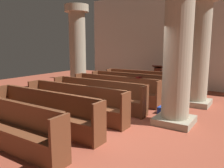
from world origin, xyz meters
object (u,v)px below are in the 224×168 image
pew_row_4 (74,101)px  pew_row_5 (44,110)px  pew_row_1 (129,84)px  kneeler_box_blue (164,110)px  pillar_aisle_side (199,48)px  lectern (158,78)px  pew_row_6 (3,122)px  pillar_aisle_rear (178,49)px  pew_row_3 (97,94)px  pillar_far_side (78,47)px  hymn_book (139,77)px  pew_row_2 (115,89)px  pew_row_0 (141,81)px

pew_row_4 → pew_row_5: (0.00, -1.08, 0.00)m
pew_row_1 → kneeler_box_blue: (2.01, -1.51, -0.39)m
pillar_aisle_side → lectern: pillar_aisle_side is taller
pew_row_4 → kneeler_box_blue: (2.01, 1.73, -0.39)m
pew_row_6 → lectern: lectern is taller
pew_row_1 → pillar_aisle_rear: 3.68m
pew_row_3 → pillar_aisle_rear: bearing=-1.0°
pillar_aisle_rear → pillar_aisle_side: bearing=90.0°
pew_row_1 → pillar_aisle_side: 2.94m
pillar_far_side → pew_row_3: bearing=-37.7°
pillar_aisle_rear → pew_row_3: bearing=179.0°
pillar_far_side → lectern: bearing=44.5°
hymn_book → kneeler_box_blue: size_ratio=0.61×
lectern → pew_row_4: bearing=-92.2°
pew_row_1 → pew_row_6: (0.00, -5.41, 0.00)m
pew_row_2 → lectern: (0.21, 3.53, -0.04)m
pew_row_1 → pillar_far_side: size_ratio=0.91×
pew_row_1 → pew_row_2: same height
pew_row_0 → pew_row_3: 3.24m
pew_row_6 → kneeler_box_blue: size_ratio=10.48×
pew_row_5 → pillar_aisle_side: 5.30m
pew_row_0 → pew_row_5: (0.00, -5.41, 0.00)m
pew_row_0 → pew_row_3: size_ratio=1.00×
pew_row_2 → pillar_aisle_rear: pillar_aisle_rear is taller
pew_row_0 → lectern: (0.21, 1.37, -0.04)m
pew_row_3 → pillar_far_side: (-2.51, 1.94, 1.46)m
pew_row_2 → pew_row_4: bearing=-90.0°
pillar_far_side → hymn_book: (3.36, -0.68, -1.00)m
pew_row_3 → pew_row_6: same height
pew_row_0 → pew_row_4: same height
lectern → hymn_book: size_ratio=5.47×
pew_row_0 → hymn_book: (0.85, -1.98, 0.45)m
pew_row_4 → pew_row_6: same height
pillar_far_side → pew_row_4: bearing=-50.3°
lectern → kneeler_box_blue: bearing=-65.6°
pew_row_0 → pew_row_6: 6.49m
pillar_far_side → pew_row_1: bearing=5.1°
pew_row_5 → pew_row_2: bearing=90.0°
pew_row_1 → pew_row_4: same height
pew_row_2 → lectern: 3.54m
pillar_aisle_side → pew_row_0: bearing=158.7°
pew_row_3 → pillar_aisle_side: bearing=41.3°
pew_row_4 → pillar_aisle_rear: (2.56, 1.04, 1.46)m
hymn_book → pew_row_6: bearing=-100.7°
pew_row_0 → lectern: size_ratio=3.16×
pew_row_0 → pillar_aisle_side: bearing=-21.3°
pew_row_2 → pillar_aisle_rear: size_ratio=0.91×
pew_row_4 → pew_row_2: bearing=90.0°
pillar_aisle_rear → hymn_book: 2.37m
pew_row_3 → lectern: bearing=87.3°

